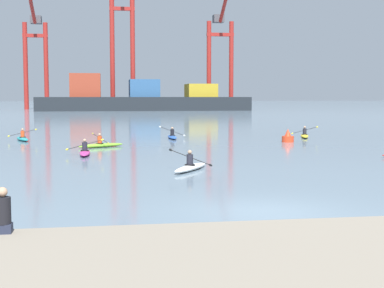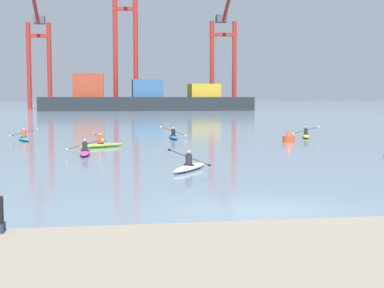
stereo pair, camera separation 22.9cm
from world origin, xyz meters
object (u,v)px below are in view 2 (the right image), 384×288
object	(u,v)px
gantry_crane_east_mid	(224,49)
kayak_yellow	(306,135)
gantry_crane_west_mid	(125,31)
kayak_blue	(173,136)
channel_buoy	(289,137)
kayak_teal	(24,138)
gantry_crane_west	(39,50)
kayak_lime	(101,145)
kayak_magenta	(85,152)
kayak_white	(189,167)
container_barge	(144,99)

from	to	relation	value
gantry_crane_east_mid	kayak_yellow	size ratio (longest dim) A/B	9.45
gantry_crane_west_mid	kayak_blue	xyz separation A→B (m)	(0.79, -97.29, -19.48)
channel_buoy	kayak_yellow	size ratio (longest dim) A/B	0.29
kayak_yellow	kayak_teal	size ratio (longest dim) A/B	1.00
gantry_crane_west	gantry_crane_west_mid	distance (m)	24.34
gantry_crane_west_mid	kayak_lime	bearing A→B (deg)	-92.68
kayak_yellow	kayak_blue	bearing A→B (deg)	177.72
kayak_yellow	kayak_teal	world-z (taller)	kayak_yellow
kayak_yellow	kayak_magenta	distance (m)	20.96
kayak_white	kayak_lime	world-z (taller)	kayak_white
gantry_crane_west	kayak_teal	xyz separation A→B (m)	(11.35, -106.33, -15.31)
kayak_white	kayak_magenta	distance (m)	9.24
channel_buoy	gantry_crane_east_mid	bearing A→B (deg)	80.91
channel_buoy	kayak_magenta	size ratio (longest dim) A/B	0.29
gantry_crane_east_mid	kayak_yellow	world-z (taller)	gantry_crane_east_mid
gantry_crane_west_mid	kayak_teal	size ratio (longest dim) A/B	11.29
gantry_crane_west_mid	kayak_yellow	xyz separation A→B (m)	(11.88, -97.73, -19.48)
gantry_crane_west	gantry_crane_west_mid	xyz separation A→B (m)	(22.29, -8.84, 4.17)
kayak_teal	kayak_yellow	bearing A→B (deg)	-0.61
kayak_yellow	kayak_teal	bearing A→B (deg)	179.39
gantry_crane_west_mid	kayak_magenta	distance (m)	110.91
kayak_yellow	kayak_magenta	world-z (taller)	kayak_yellow
gantry_crane_west	kayak_lime	xyz separation A→B (m)	(17.41, -113.06, -15.31)
kayak_lime	channel_buoy	bearing A→B (deg)	8.79
gantry_crane_west	gantry_crane_east_mid	distance (m)	48.43
channel_buoy	kayak_white	bearing A→B (deg)	-123.32
gantry_crane_east_mid	kayak_lime	size ratio (longest dim) A/B	9.98
kayak_yellow	kayak_lime	distance (m)	17.97
kayak_blue	kayak_lime	distance (m)	8.95
container_barge	gantry_crane_west	xyz separation A→B (m)	(-26.47, 15.23, 12.76)
container_barge	kayak_blue	world-z (taller)	container_barge
kayak_teal	kayak_blue	size ratio (longest dim) A/B	1.00
gantry_crane_west	kayak_blue	size ratio (longest dim) A/B	8.84
gantry_crane_east_mid	channel_buoy	world-z (taller)	gantry_crane_east_mid
gantry_crane_west_mid	kayak_lime	world-z (taller)	gantry_crane_west_mid
kayak_yellow	kayak_teal	distance (m)	22.82
kayak_yellow	gantry_crane_west	bearing A→B (deg)	107.78
kayak_white	kayak_lime	xyz separation A→B (m)	(-4.19, 12.53, 0.00)
gantry_crane_east_mid	kayak_white	world-z (taller)	gantry_crane_east_mid
gantry_crane_west_mid	kayak_white	world-z (taller)	gantry_crane_west_mid
gantry_crane_east_mid	kayak_teal	world-z (taller)	gantry_crane_east_mid
container_barge	gantry_crane_west_mid	xyz separation A→B (m)	(-4.18, 6.39, 16.93)
gantry_crane_west	gantry_crane_west_mid	world-z (taller)	gantry_crane_west_mid
gantry_crane_west_mid	kayak_teal	bearing A→B (deg)	-96.40
gantry_crane_west	channel_buoy	distance (m)	116.22
kayak_blue	channel_buoy	bearing A→B (deg)	-30.37
kayak_lime	kayak_magenta	bearing A→B (deg)	-100.50
container_barge	kayak_teal	distance (m)	92.38
gantry_crane_west	kayak_white	world-z (taller)	gantry_crane_west
kayak_yellow	kayak_blue	xyz separation A→B (m)	(-11.09, 0.44, -0.00)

